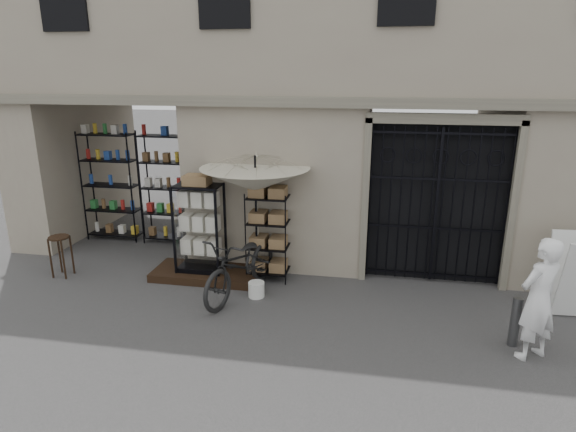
% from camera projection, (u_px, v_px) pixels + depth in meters
% --- Properties ---
extents(ground, '(80.00, 80.00, 0.00)m').
position_uv_depth(ground, '(323.00, 330.00, 7.28)').
color(ground, black).
rests_on(ground, ground).
extents(main_building, '(14.00, 4.00, 9.00)m').
position_uv_depth(main_building, '(350.00, 33.00, 9.74)').
color(main_building, gray).
rests_on(main_building, ground).
extents(shop_recess, '(3.00, 1.70, 3.00)m').
position_uv_depth(shop_recess, '(130.00, 182.00, 10.27)').
color(shop_recess, black).
rests_on(shop_recess, ground).
extents(shop_shelving, '(2.70, 0.50, 2.50)m').
position_uv_depth(shop_shelving, '(140.00, 187.00, 10.82)').
color(shop_shelving, black).
rests_on(shop_shelving, ground).
extents(iron_gate, '(2.50, 0.21, 3.00)m').
position_uv_depth(iron_gate, '(435.00, 202.00, 8.68)').
color(iron_gate, black).
rests_on(iron_gate, ground).
extents(step_platform, '(2.00, 0.90, 0.15)m').
position_uv_depth(step_platform, '(207.00, 273.00, 9.13)').
color(step_platform, black).
rests_on(step_platform, ground).
extents(display_cabinet, '(0.94, 0.74, 1.78)m').
position_uv_depth(display_cabinet, '(200.00, 233.00, 8.92)').
color(display_cabinet, black).
rests_on(display_cabinet, step_platform).
extents(wire_rack, '(0.85, 0.71, 1.68)m').
position_uv_depth(wire_rack, '(269.00, 237.00, 8.90)').
color(wire_rack, black).
rests_on(wire_rack, ground).
extents(market_umbrella, '(2.11, 2.14, 2.81)m').
position_uv_depth(market_umbrella, '(255.00, 173.00, 8.56)').
color(market_umbrella, black).
rests_on(market_umbrella, ground).
extents(white_bucket, '(0.32, 0.32, 0.27)m').
position_uv_depth(white_bucket, '(256.00, 289.00, 8.33)').
color(white_bucket, silver).
rests_on(white_bucket, ground).
extents(bicycle, '(1.04, 1.29, 2.13)m').
position_uv_depth(bicycle, '(243.00, 294.00, 8.46)').
color(bicycle, black).
rests_on(bicycle, ground).
extents(wooden_stool, '(0.43, 0.43, 0.80)m').
position_uv_depth(wooden_stool, '(61.00, 255.00, 9.11)').
color(wooden_stool, black).
rests_on(wooden_stool, ground).
extents(steel_bollard, '(0.18, 0.18, 0.74)m').
position_uv_depth(steel_bollard, '(515.00, 322.00, 6.79)').
color(steel_bollard, '#525354').
rests_on(steel_bollard, ground).
extents(shopkeeper, '(1.49, 1.78, 0.41)m').
position_uv_depth(shopkeeper, '(529.00, 356.00, 6.62)').
color(shopkeeper, white).
rests_on(shopkeeper, ground).
extents(easel_sign, '(0.66, 0.75, 1.30)m').
position_uv_depth(easel_sign, '(575.00, 276.00, 7.56)').
color(easel_sign, silver).
rests_on(easel_sign, ground).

